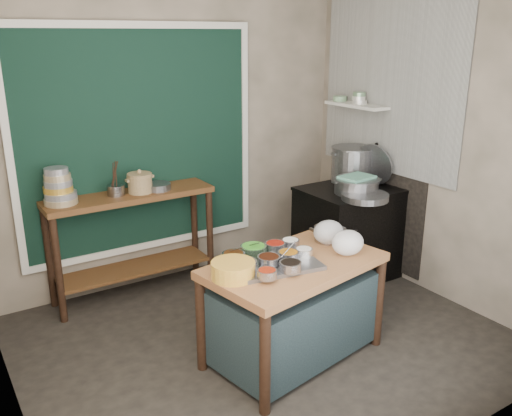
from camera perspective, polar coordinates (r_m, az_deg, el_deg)
floor at (r=4.33m, az=0.87°, el=-13.72°), size 3.50×3.00×0.02m
back_wall at (r=5.09m, az=-8.60°, el=7.97°), size 3.50×0.02×2.80m
right_wall at (r=4.96m, az=18.27°, el=7.03°), size 0.02×3.00×2.80m
curtain_panel at (r=4.93m, az=-12.10°, el=6.86°), size 2.10×0.02×1.90m
curtain_frame at (r=4.92m, az=-12.06°, el=6.85°), size 2.22×0.03×2.02m
tile_panel at (r=5.25m, az=13.86°, el=12.92°), size 0.02×1.70×1.70m
soot_patch at (r=5.53m, az=12.28°, el=1.09°), size 0.01×1.30×1.30m
wall_shelf at (r=5.41m, az=10.56°, el=10.60°), size 0.22×0.70×0.03m
prep_table at (r=3.95m, az=3.96°, el=-10.65°), size 1.36×0.92×0.75m
back_counter at (r=4.93m, az=-12.81°, el=-3.79°), size 1.45×0.40×0.95m
stove_block at (r=5.29m, az=9.83°, el=-2.67°), size 0.90×0.68×0.85m
stove_top at (r=5.15m, az=10.08°, el=1.91°), size 0.92×0.69×0.03m
condiment_tray at (r=3.72m, az=1.57°, el=-5.84°), size 0.69×0.54×0.03m
condiment_bowls at (r=3.70m, az=1.15°, el=-5.16°), size 0.64×0.51×0.07m
yellow_basin at (r=3.52m, az=-2.43°, el=-6.53°), size 0.37×0.37×0.11m
saucepan at (r=4.15m, az=7.54°, el=-2.73°), size 0.28×0.28×0.12m
plastic_bag_a at (r=3.92m, az=9.64°, el=-3.62°), size 0.30×0.28×0.18m
plastic_bag_b at (r=4.10m, az=7.64°, el=-2.53°), size 0.24×0.21×0.18m
bowl_stack at (r=4.61m, az=-20.02°, el=1.98°), size 0.26×0.26×0.30m
utensil_cup at (r=4.74m, az=-14.53°, el=1.84°), size 0.18×0.18×0.09m
ceramic_crock at (r=4.77m, az=-12.11°, el=2.48°), size 0.26×0.26×0.15m
wide_bowl at (r=4.83m, az=-10.31°, el=2.23°), size 0.28×0.28×0.06m
stock_pot at (r=5.36m, az=10.12°, el=4.57°), size 0.50×0.50×0.34m
pot_lid at (r=5.26m, az=12.28°, el=4.51°), size 0.18×0.42×0.40m
steamer at (r=4.97m, az=10.52°, el=2.31°), size 0.54×0.54×0.14m
green_cloth at (r=4.95m, az=10.58°, el=3.21°), size 0.32×0.26×0.02m
shallow_pan at (r=4.80m, az=11.40°, el=1.18°), size 0.46×0.46×0.05m
shelf_bowl_stack at (r=5.39m, az=10.78°, el=11.27°), size 0.14×0.14×0.11m
shelf_bowl_green at (r=5.59m, az=8.83°, el=11.32°), size 0.16×0.16×0.05m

